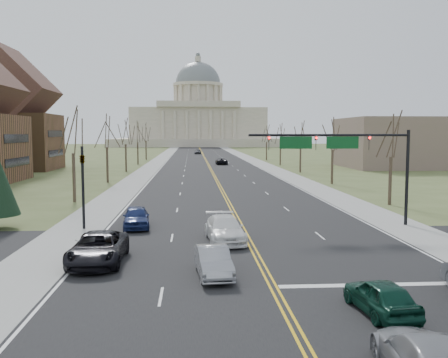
{
  "coord_description": "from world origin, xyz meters",
  "views": [
    {
      "loc": [
        -3.65,
        -22.82,
        6.96
      ],
      "look_at": [
        -0.88,
        19.89,
        3.0
      ],
      "focal_mm": 40.0,
      "sensor_mm": 36.0,
      "label": 1
    }
  ],
  "objects": [
    {
      "name": "center_line",
      "position": [
        0.0,
        110.0,
        0.01
      ],
      "size": [
        0.42,
        380.0,
        0.01
      ],
      "primitive_type": "cube",
      "color": "gold",
      "rests_on": "road"
    },
    {
      "name": "car_sb_inner_second",
      "position": [
        -1.56,
        8.68,
        0.81
      ],
      "size": [
        2.63,
        5.65,
        1.6
      ],
      "primitive_type": "imported",
      "rotation": [
        0.0,
        0.0,
        0.07
      ],
      "color": "white",
      "rests_on": "road"
    },
    {
      "name": "edge_line_right",
      "position": [
        9.8,
        110.0,
        0.01
      ],
      "size": [
        0.15,
        380.0,
        0.01
      ],
      "primitive_type": "cube",
      "color": "silver",
      "rests_on": "road"
    },
    {
      "name": "sidewalk_left",
      "position": [
        -12.0,
        110.0,
        0.01
      ],
      "size": [
        4.0,
        380.0,
        0.03
      ],
      "primitive_type": "cube",
      "color": "gray",
      "rests_on": "ground"
    },
    {
      "name": "tree_l_4",
      "position": [
        -15.5,
        108.0,
        6.94
      ],
      "size": [
        3.96,
        3.96,
        9.0
      ],
      "color": "#392821",
      "rests_on": "ground"
    },
    {
      "name": "tree_r_1",
      "position": [
        15.5,
        44.0,
        6.55
      ],
      "size": [
        3.74,
        3.74,
        8.5
      ],
      "color": "#392821",
      "rests_on": "ground"
    },
    {
      "name": "signal_left",
      "position": [
        -11.5,
        13.5,
        3.71
      ],
      "size": [
        0.32,
        0.36,
        6.0
      ],
      "color": "black",
      "rests_on": "ground"
    },
    {
      "name": "bldg_left_far",
      "position": [
        -38.0,
        74.0,
        9.54
      ],
      "size": [
        17.1,
        14.28,
        23.25
      ],
      "color": "brown",
      "rests_on": "ground"
    },
    {
      "name": "stop_bar",
      "position": [
        5.0,
        -1.0,
        0.01
      ],
      "size": [
        9.5,
        0.5,
        0.01
      ],
      "primitive_type": "cube",
      "color": "silver",
      "rests_on": "road"
    },
    {
      "name": "tree_r_4",
      "position": [
        15.5,
        104.0,
        6.55
      ],
      "size": [
        3.74,
        3.74,
        8.5
      ],
      "color": "#392821",
      "rests_on": "ground"
    },
    {
      "name": "tree_l_1",
      "position": [
        -15.5,
        48.0,
        6.94
      ],
      "size": [
        3.96,
        3.96,
        9.0
      ],
      "color": "#392821",
      "rests_on": "ground"
    },
    {
      "name": "tree_r_3",
      "position": [
        15.5,
        84.0,
        6.55
      ],
      "size": [
        3.74,
        3.74,
        8.5
      ],
      "color": "#392821",
      "rests_on": "ground"
    },
    {
      "name": "car_far_sb",
      "position": [
        -1.6,
        142.12,
        0.84
      ],
      "size": [
        2.43,
        5.01,
        1.65
      ],
      "primitive_type": "imported",
      "rotation": [
        0.0,
        0.0,
        -0.1
      ],
      "color": "#414247",
      "rests_on": "road"
    },
    {
      "name": "tree_l_2",
      "position": [
        -15.5,
        68.0,
        6.94
      ],
      "size": [
        3.96,
        3.96,
        9.0
      ],
      "color": "#392821",
      "rests_on": "ground"
    },
    {
      "name": "tree_l_0",
      "position": [
        -15.5,
        28.0,
        6.94
      ],
      "size": [
        3.96,
        3.96,
        9.0
      ],
      "color": "#392821",
      "rests_on": "ground"
    },
    {
      "name": "tree_l_3",
      "position": [
        -15.5,
        88.0,
        6.94
      ],
      "size": [
        3.96,
        3.96,
        9.0
      ],
      "color": "#392821",
      "rests_on": "ground"
    },
    {
      "name": "car_nb_inner_lead",
      "position": [
        3.56,
        -4.63,
        0.71
      ],
      "size": [
        2.05,
        4.24,
        1.39
      ],
      "primitive_type": "imported",
      "rotation": [
        0.0,
        0.0,
        3.24
      ],
      "color": "#0B3225",
      "rests_on": "road"
    },
    {
      "name": "signal_mast",
      "position": [
        7.45,
        13.5,
        5.76
      ],
      "size": [
        12.12,
        0.44,
        7.2
      ],
      "color": "black",
      "rests_on": "ground"
    },
    {
      "name": "edge_line_left",
      "position": [
        -9.8,
        110.0,
        0.01
      ],
      "size": [
        0.15,
        380.0,
        0.01
      ],
      "primitive_type": "cube",
      "color": "silver",
      "rests_on": "road"
    },
    {
      "name": "capitol",
      "position": [
        0.0,
        249.91,
        14.2
      ],
      "size": [
        90.0,
        60.0,
        50.0
      ],
      "color": "beige",
      "rests_on": "ground"
    },
    {
      "name": "tree_r_0",
      "position": [
        15.5,
        24.0,
        6.55
      ],
      "size": [
        3.74,
        3.74,
        8.5
      ],
      "color": "#392821",
      "rests_on": "ground"
    },
    {
      "name": "car_sb_outer_lead",
      "position": [
        -8.67,
        3.71,
        0.83
      ],
      "size": [
        2.7,
        5.86,
        1.63
      ],
      "primitive_type": "imported",
      "rotation": [
        0.0,
        0.0,
        0.0
      ],
      "color": "black",
      "rests_on": "road"
    },
    {
      "name": "tree_r_2",
      "position": [
        15.5,
        64.0,
        6.55
      ],
      "size": [
        3.74,
        3.74,
        8.5
      ],
      "color": "#392821",
      "rests_on": "ground"
    },
    {
      "name": "car_sb_outer_second",
      "position": [
        -7.76,
        13.74,
        0.8
      ],
      "size": [
        2.31,
        4.79,
        1.58
      ],
      "primitive_type": "imported",
      "rotation": [
        0.0,
        0.0,
        0.1
      ],
      "color": "navy",
      "rests_on": "road"
    },
    {
      "name": "cross_road",
      "position": [
        0.0,
        6.0,
        0.01
      ],
      "size": [
        120.0,
        14.0,
        0.01
      ],
      "primitive_type": "cube",
      "color": "black",
      "rests_on": "ground"
    },
    {
      "name": "car_far_nb",
      "position": [
        2.92,
        87.16,
        0.72
      ],
      "size": [
        2.54,
        5.2,
        1.42
      ],
      "primitive_type": "imported",
      "rotation": [
        0.0,
        0.0,
        3.18
      ],
      "color": "black",
      "rests_on": "road"
    },
    {
      "name": "bldg_right_mass",
      "position": [
        40.0,
        76.0,
        5.0
      ],
      "size": [
        25.0,
        20.0,
        10.0
      ],
      "primitive_type": "cube",
      "color": "#726151",
      "rests_on": "ground"
    },
    {
      "name": "sidewalk_right",
      "position": [
        12.0,
        110.0,
        0.01
      ],
      "size": [
        4.0,
        380.0,
        0.03
      ],
      "primitive_type": "cube",
      "color": "gray",
      "rests_on": "ground"
    },
    {
      "name": "car_sb_inner_lead",
      "position": [
        -2.63,
        0.94,
        0.72
      ],
      "size": [
        1.88,
        4.44,
        1.42
      ],
      "primitive_type": "imported",
      "rotation": [
        0.0,
        0.0,
        0.09
      ],
      "color": "#93949A",
      "rests_on": "road"
    },
    {
      "name": "road",
      "position": [
        0.0,
        110.0,
        0.01
      ],
      "size": [
        20.0,
        380.0,
        0.01
      ],
      "primitive_type": "cube",
      "color": "black",
      "rests_on": "ground"
    },
    {
      "name": "ground",
      "position": [
        0.0,
        0.0,
        0.0
      ],
      "size": [
        600.0,
        600.0,
        0.0
      ],
      "primitive_type": "plane",
      "color": "#48562B",
      "rests_on": "ground"
    }
  ]
}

